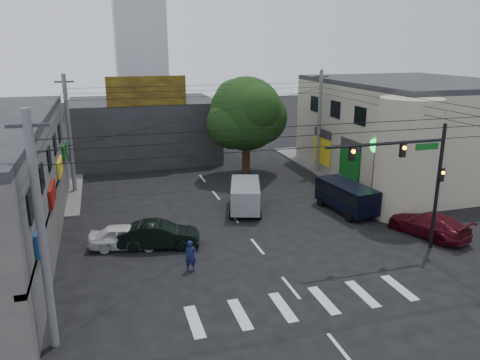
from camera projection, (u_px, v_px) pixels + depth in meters
name	position (u px, v px, depth m)	size (l,w,h in m)	color
ground	(269.00, 261.00, 25.22)	(160.00, 160.00, 0.00)	black
sidewalk_far_right	(376.00, 161.00, 46.72)	(16.00, 16.00, 0.15)	#514F4C
building_right	(412.00, 131.00, 41.03)	(14.00, 18.00, 8.00)	gray
corner_column	(406.00, 159.00, 30.82)	(4.00, 4.00, 8.00)	gray
building_far	(144.00, 130.00, 47.21)	(14.00, 10.00, 6.00)	#232326
billboard	(147.00, 91.00, 41.51)	(7.00, 0.30, 2.60)	olive
street_tree	(246.00, 114.00, 40.45)	(6.40, 6.40, 8.70)	black
traffic_gantry	(414.00, 169.00, 25.11)	(7.10, 0.35, 7.20)	black
utility_pole_near_left	(42.00, 235.00, 16.91)	(0.32, 0.32, 9.20)	#59595B
utility_pole_far_left	(69.00, 135.00, 35.77)	(0.32, 0.32, 9.20)	#59595B
utility_pole_far_right	(319.00, 122.00, 41.56)	(0.32, 0.32, 9.20)	#59595B
dark_sedan	(159.00, 235.00, 26.79)	(4.81, 2.55, 1.51)	black
white_compact	(126.00, 236.00, 26.70)	(4.34, 2.41, 1.40)	silver
maroon_sedan	(428.00, 224.00, 28.44)	(3.59, 5.42, 1.46)	#450913
silver_minivan	(245.00, 197.00, 32.65)	(3.22, 5.01, 2.00)	#9A9CA1
navy_van	(346.00, 198.00, 32.45)	(2.48, 5.23, 2.02)	black
traffic_officer	(191.00, 256.00, 23.93)	(0.60, 0.40, 1.65)	#131944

